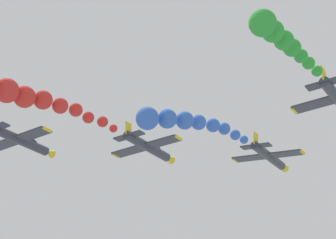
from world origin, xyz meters
The scene contains 5 objects.
airplane_lead centered at (5.02, 16.72, 61.45)m, with size 9.56×10.35×2.40m.
smoke_trail_lead centered at (2.75, -1.77, 59.93)m, with size 5.22×17.13×4.05m.
airplane_left_inner centered at (-6.40, 5.82, 61.45)m, with size 9.57×10.35×2.34m.
smoke_trail_right_inner centered at (17.34, -10.85, 60.70)m, with size 2.19×13.65×2.91m.
airplane_left_outer centered at (-17.65, -4.59, 61.16)m, with size 9.56×10.35×2.38m.
Camera 1 is at (30.94, -50.40, 35.44)m, focal length 62.67 mm.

